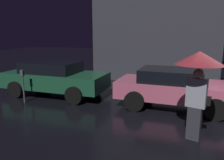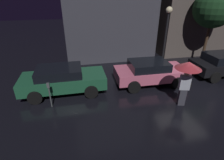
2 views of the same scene
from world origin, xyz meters
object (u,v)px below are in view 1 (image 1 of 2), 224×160
at_px(parked_car_green, 55,77).
at_px(parking_meter, 23,83).
at_px(parked_car_pink, 174,87).
at_px(pedestrian_with_umbrella, 199,70).

bearing_deg(parked_car_green, parking_meter, -112.20).
distance_m(parked_car_green, parking_meter, 1.43).
relative_size(parked_car_green, parking_meter, 3.45).
distance_m(parked_car_pink, pedestrian_with_umbrella, 2.69).
distance_m(parked_car_green, pedestrian_with_umbrella, 6.18).
xyz_separation_m(parked_car_pink, pedestrian_with_umbrella, (0.66, -2.40, 1.02)).
height_order(parked_car_pink, pedestrian_with_umbrella, pedestrian_with_umbrella).
bearing_deg(pedestrian_with_umbrella, parked_car_pink, 120.62).
bearing_deg(parking_meter, parked_car_green, 68.12).
height_order(parked_car_green, parking_meter, parked_car_green).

